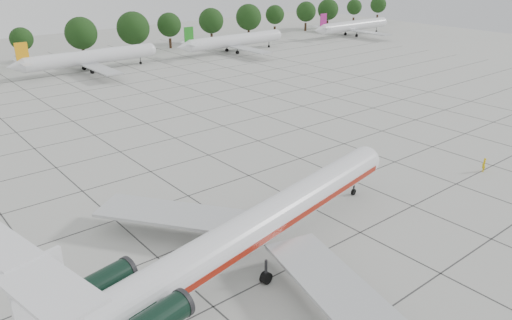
% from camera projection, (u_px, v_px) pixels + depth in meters
% --- Properties ---
extents(ground, '(260.00, 260.00, 0.00)m').
position_uv_depth(ground, '(298.00, 201.00, 50.32)').
color(ground, '#BABBB3').
rests_on(ground, ground).
extents(apron_joints, '(170.00, 170.00, 0.02)m').
position_uv_depth(apron_joints, '(213.00, 157.00, 61.03)').
color(apron_joints, '#383838').
rests_on(apron_joints, ground).
extents(main_airliner, '(38.80, 30.24, 9.18)m').
position_uv_depth(main_airliner, '(247.00, 232.00, 38.39)').
color(main_airliner, silver).
rests_on(main_airliner, ground).
extents(ground_crew, '(0.70, 0.69, 1.63)m').
position_uv_depth(ground_crew, '(484.00, 165.00, 56.80)').
color(ground_crew, '#E0BA0D').
rests_on(ground_crew, ground).
extents(bg_airliner_c, '(28.24, 27.20, 7.40)m').
position_uv_depth(bg_airliner_c, '(90.00, 58.00, 104.51)').
color(bg_airliner_c, silver).
rests_on(bg_airliner_c, ground).
extents(bg_airliner_d, '(28.24, 27.20, 7.40)m').
position_uv_depth(bg_airliner_d, '(234.00, 41.00, 124.66)').
color(bg_airliner_d, silver).
rests_on(bg_airliner_d, ground).
extents(bg_airliner_e, '(28.24, 27.20, 7.40)m').
position_uv_depth(bg_airliner_e, '(353.00, 26.00, 150.12)').
color(bg_airliner_e, silver).
rests_on(bg_airliner_e, ground).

